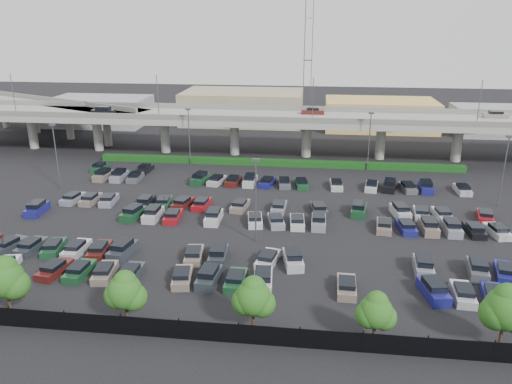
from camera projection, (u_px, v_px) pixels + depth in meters
ground at (263, 216)px, 67.56m from camera, size 280.00×280.00×0.00m
overpass at (279, 120)px, 95.31m from camera, size 150.00×13.00×15.80m
on_ramp at (52, 106)px, 111.55m from camera, size 50.93×30.13×8.80m
hedge at (277, 163)px, 90.82m from camera, size 66.00×1.60×1.10m
fence at (226, 333)px, 41.02m from camera, size 70.00×0.10×2.00m
tree_row at (237, 296)px, 41.45m from camera, size 65.07×3.66×5.94m
parked_cars at (250, 220)px, 64.71m from camera, size 63.09×41.58×1.67m
light_poles at (234, 167)px, 67.85m from camera, size 66.90×48.38×10.30m
distant_buildings at (339, 111)px, 122.89m from camera, size 138.00×24.00×9.00m
comm_tower at (308, 58)px, 131.37m from camera, size 2.40×2.40×30.00m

